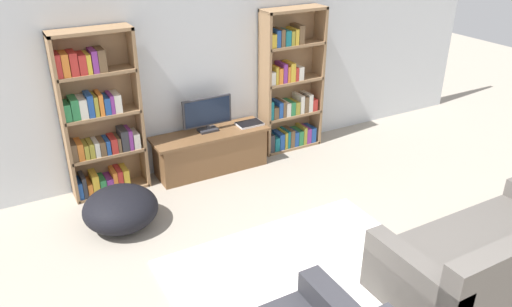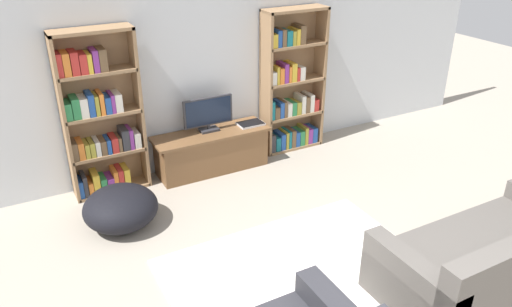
{
  "view_description": "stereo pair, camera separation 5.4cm",
  "coord_description": "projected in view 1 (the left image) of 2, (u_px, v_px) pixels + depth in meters",
  "views": [
    {
      "loc": [
        -2.33,
        -1.36,
        3.05
      ],
      "look_at": [
        -0.02,
        2.81,
        0.7
      ],
      "focal_mm": 35.0,
      "sensor_mm": 36.0,
      "label": 1
    },
    {
      "loc": [
        -2.29,
        -1.39,
        3.05
      ],
      "look_at": [
        -0.02,
        2.81,
        0.7
      ],
      "focal_mm": 35.0,
      "sensor_mm": 36.0,
      "label": 2
    }
  ],
  "objects": [
    {
      "name": "area_rug",
      "position": [
        298.0,
        270.0,
        4.67
      ],
      "size": [
        2.38,
        1.59,
        0.02
      ],
      "color": "white",
      "rests_on": "ground_plane"
    },
    {
      "name": "bookshelf_left",
      "position": [
        98.0,
        119.0,
        5.61
      ],
      "size": [
        0.87,
        0.3,
        1.93
      ],
      "color": "#93704C",
      "rests_on": "ground_plane"
    },
    {
      "name": "tv_stand",
      "position": [
        211.0,
        151.0,
        6.37
      ],
      "size": [
        1.49,
        0.48,
        0.52
      ],
      "color": "brown",
      "rests_on": "ground_plane"
    },
    {
      "name": "laptop",
      "position": [
        249.0,
        124.0,
        6.48
      ],
      "size": [
        0.33,
        0.23,
        0.03
      ],
      "color": "silver",
      "rests_on": "tv_stand"
    },
    {
      "name": "television",
      "position": [
        207.0,
        114.0,
        6.2
      ],
      "size": [
        0.65,
        0.16,
        0.44
      ],
      "color": "#2D2D33",
      "rests_on": "tv_stand"
    },
    {
      "name": "wall_back",
      "position": [
        202.0,
        66.0,
        6.18
      ],
      "size": [
        8.8,
        0.06,
        2.6
      ],
      "color": "silver",
      "rests_on": "ground_plane"
    },
    {
      "name": "couch_right_sofa",
      "position": [
        491.0,
        260.0,
        4.39
      ],
      "size": [
        2.0,
        0.99,
        0.8
      ],
      "color": "#56514C",
      "rests_on": "ground_plane"
    },
    {
      "name": "beanbag_ottoman",
      "position": [
        121.0,
        209.0,
        5.24
      ],
      "size": [
        0.78,
        0.78,
        0.43
      ],
      "primitive_type": "ellipsoid",
      "color": "black",
      "rests_on": "ground_plane"
    },
    {
      "name": "bookshelf_right",
      "position": [
        289.0,
        88.0,
        6.74
      ],
      "size": [
        0.87,
        0.3,
        1.93
      ],
      "color": "#93704C",
      "rests_on": "ground_plane"
    }
  ]
}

